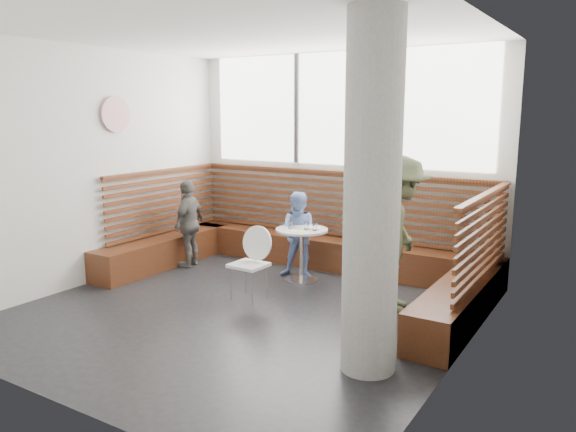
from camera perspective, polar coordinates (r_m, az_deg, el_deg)
The scene contains 15 objects.
room at distance 6.39m, azimuth -4.71°, elevation 3.91°, with size 5.00×5.00×3.20m.
booth at distance 8.07m, azimuth 2.89°, elevation -3.28°, with size 5.00×2.50×1.44m.
concrete_column at distance 4.95m, azimuth 8.53°, elevation 1.87°, with size 0.50×0.50×3.20m, color gray.
wall_art at distance 8.31m, azimuth -17.11°, elevation 9.85°, with size 0.50×0.50×0.03m, color white.
cafe_table at distance 7.79m, azimuth 1.40°, elevation -2.83°, with size 0.72×0.72×0.74m.
cafe_chair at distance 7.08m, azimuth -3.69°, elevation -4.17°, with size 0.44×0.43×0.92m.
adult_man at distance 6.72m, azimuth 11.20°, elevation -1.82°, with size 1.19×0.68×1.84m, color #454D33.
child_back at distance 7.97m, azimuth 1.25°, elevation -1.93°, with size 0.60×0.46×1.23m, color #7E9BDB.
child_left at distance 8.66m, azimuth -10.01°, elevation -0.75°, with size 0.78×0.32×1.33m, color #5F5B56.
plate_near at distance 7.91m, azimuth 1.25°, elevation -1.01°, with size 0.20×0.20×0.01m, color white.
plate_far at distance 7.79m, azimuth 2.66°, elevation -1.20°, with size 0.21×0.21×0.01m, color white.
glass_left at distance 7.77m, azimuth 0.24°, elevation -0.89°, with size 0.06×0.06×0.10m, color white.
glass_mid at distance 7.70m, azimuth 1.90°, elevation -0.99°, with size 0.07×0.07×0.11m, color white.
glass_right at distance 7.64m, azimuth 2.76°, elevation -1.09°, with size 0.07×0.07×0.11m, color white.
menu_card at distance 7.59m, azimuth 1.03°, elevation -1.55°, with size 0.21×0.14×0.00m, color #A5C64C.
Camera 1 is at (3.77, -5.10, 2.34)m, focal length 35.00 mm.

